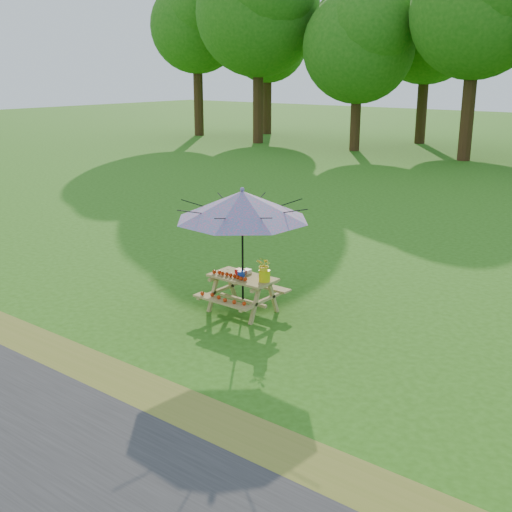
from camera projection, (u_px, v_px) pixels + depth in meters
The scene contains 8 objects.
ground at pixel (289, 340), 10.34m from camera, with size 120.00×120.00×0.00m, color #2D6112.
road at pixel (6, 494), 6.57m from camera, with size 120.00×4.00×0.01m, color #2A2A2C.
drygrass_strip at pixel (162, 409), 8.23m from camera, with size 120.00×1.20×0.01m, color olive.
picnic_table at pixel (243, 295), 11.44m from camera, with size 1.20×1.32×0.67m.
patio_umbrella at pixel (242, 205), 10.99m from camera, with size 2.97×2.97×2.27m.
produce_bins at pixel (242, 273), 11.37m from camera, with size 0.29×0.42×0.13m.
tomatoes_row at pixel (230, 275), 11.29m from camera, with size 0.77×0.13×0.07m, color #BF2B06, non-canonical shape.
flower_bucket at pixel (264, 268), 11.02m from camera, with size 0.28×0.25×0.44m.
Camera 1 is at (5.50, -7.83, 4.20)m, focal length 45.00 mm.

